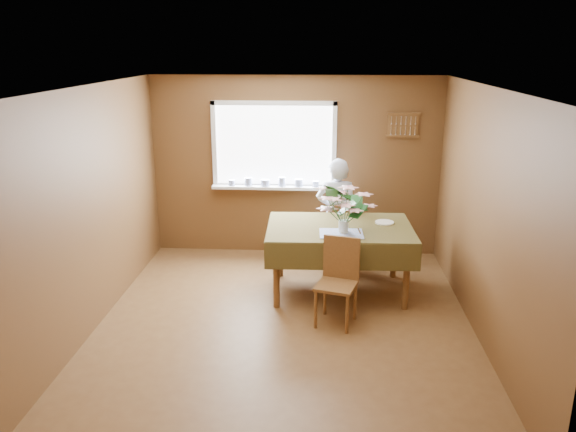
# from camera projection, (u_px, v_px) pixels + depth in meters

# --- Properties ---
(floor) EXTENTS (4.50, 4.50, 0.00)m
(floor) POSITION_uv_depth(u_px,v_px,m) (285.00, 324.00, 6.05)
(floor) COLOR brown
(floor) RESTS_ON ground
(ceiling) EXTENTS (4.50, 4.50, 0.00)m
(ceiling) POSITION_uv_depth(u_px,v_px,m) (284.00, 87.00, 5.32)
(ceiling) COLOR white
(ceiling) RESTS_ON wall_back
(wall_back) EXTENTS (4.00, 0.00, 4.00)m
(wall_back) POSITION_uv_depth(u_px,v_px,m) (296.00, 167.00, 7.83)
(wall_back) COLOR brown
(wall_back) RESTS_ON floor
(wall_front) EXTENTS (4.00, 0.00, 4.00)m
(wall_front) POSITION_uv_depth(u_px,v_px,m) (260.00, 315.00, 3.54)
(wall_front) COLOR brown
(wall_front) RESTS_ON floor
(wall_left) EXTENTS (0.00, 4.50, 4.50)m
(wall_left) POSITION_uv_depth(u_px,v_px,m) (92.00, 209.00, 5.80)
(wall_left) COLOR brown
(wall_left) RESTS_ON floor
(wall_right) EXTENTS (0.00, 4.50, 4.50)m
(wall_right) POSITION_uv_depth(u_px,v_px,m) (485.00, 217.00, 5.56)
(wall_right) COLOR brown
(wall_right) RESTS_ON floor
(window_assembly) EXTENTS (1.72, 0.20, 1.22)m
(window_assembly) POSITION_uv_depth(u_px,v_px,m) (274.00, 160.00, 7.77)
(window_assembly) COLOR white
(window_assembly) RESTS_ON wall_back
(spoon_rack) EXTENTS (0.44, 0.05, 0.33)m
(spoon_rack) POSITION_uv_depth(u_px,v_px,m) (403.00, 125.00, 7.54)
(spoon_rack) COLOR brown
(spoon_rack) RESTS_ON wall_back
(dining_table) EXTENTS (1.75, 1.22, 0.84)m
(dining_table) POSITION_uv_depth(u_px,v_px,m) (340.00, 235.00, 6.65)
(dining_table) COLOR brown
(dining_table) RESTS_ON floor
(chair_far) EXTENTS (0.50, 0.50, 0.89)m
(chair_far) POSITION_uv_depth(u_px,v_px,m) (338.00, 232.00, 7.50)
(chair_far) COLOR brown
(chair_far) RESTS_ON floor
(chair_near) EXTENTS (0.50, 0.50, 0.93)m
(chair_near) POSITION_uv_depth(u_px,v_px,m) (338.00, 277.00, 5.99)
(chair_near) COLOR brown
(chair_near) RESTS_ON floor
(seated_woman) EXTENTS (0.55, 0.37, 1.49)m
(seated_woman) POSITION_uv_depth(u_px,v_px,m) (336.00, 214.00, 7.39)
(seated_woman) COLOR white
(seated_woman) RESTS_ON floor
(flower_bouquet) EXTENTS (0.57, 0.57, 0.49)m
(flower_bouquet) POSITION_uv_depth(u_px,v_px,m) (344.00, 205.00, 6.31)
(flower_bouquet) COLOR white
(flower_bouquet) RESTS_ON dining_table
(side_plate) EXTENTS (0.30, 0.30, 0.01)m
(side_plate) POSITION_uv_depth(u_px,v_px,m) (384.00, 222.00, 6.74)
(side_plate) COLOR white
(side_plate) RESTS_ON dining_table
(table_knife) EXTENTS (0.03, 0.21, 0.00)m
(table_knife) POSITION_uv_depth(u_px,v_px,m) (359.00, 231.00, 6.42)
(table_knife) COLOR silver
(table_knife) RESTS_ON dining_table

